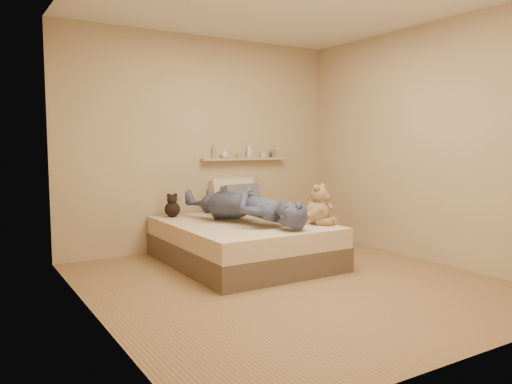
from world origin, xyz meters
TOP-DOWN VIEW (x-y plane):
  - room at (0.00, 0.00)m, footprint 3.80×3.80m
  - bed at (0.00, 0.93)m, footprint 1.50×1.90m
  - game_console at (0.02, 0.41)m, footprint 0.17×0.09m
  - teddy_bear at (0.62, 0.38)m, footprint 0.34×0.35m
  - dark_plush at (-0.52, 1.66)m, footprint 0.18×0.18m
  - pillow_cream at (0.33, 1.76)m, footprint 0.57×0.30m
  - pillow_grey at (0.38, 1.62)m, footprint 0.53×0.29m
  - person at (-0.02, 0.85)m, footprint 0.94×1.73m
  - wall_shelf at (0.55, 1.84)m, footprint 1.20×0.12m
  - shelf_bottles at (0.59, 1.84)m, footprint 0.93×0.10m

SIDE VIEW (x-z plane):
  - bed at x=0.00m, z-range 0.00..0.45m
  - dark_plush at x=-0.52m, z-range 0.43..0.71m
  - game_console at x=0.02m, z-range 0.57..0.63m
  - pillow_grey at x=0.38m, z-range 0.44..0.80m
  - teddy_bear at x=0.62m, z-range 0.41..0.84m
  - person at x=-0.02m, z-range 0.45..0.84m
  - pillow_cream at x=0.33m, z-range 0.44..0.86m
  - wall_shelf at x=0.55m, z-range 1.09..1.11m
  - shelf_bottles at x=0.59m, z-range 1.09..1.27m
  - room at x=0.00m, z-range -0.60..3.20m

